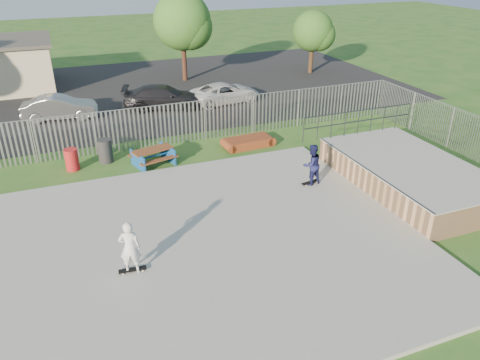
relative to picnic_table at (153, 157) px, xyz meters
name	(u,v)px	position (x,y,z in m)	size (l,w,h in m)	color
ground	(184,251)	(-0.54, -6.88, -0.38)	(120.00, 120.00, 0.00)	#25561D
concrete_slab	(184,249)	(-0.54, -6.88, -0.30)	(15.00, 12.00, 0.15)	#979792
quarter_pipe	(408,174)	(8.96, -5.84, 0.18)	(5.50, 7.05, 2.19)	tan
fence	(176,162)	(0.46, -2.30, 0.62)	(26.04, 16.02, 2.00)	gray
picnic_table	(153,157)	(0.00, 0.00, 0.00)	(2.07, 1.86, 0.74)	brown
funbox	(248,142)	(4.69, 0.43, -0.17)	(2.18, 1.19, 0.42)	maroon
trash_bin_red	(72,160)	(-3.34, 0.77, 0.09)	(0.56, 0.56, 0.94)	#AE1A1D
trash_bin_grey	(105,151)	(-1.90, 1.09, 0.15)	(0.63, 0.63, 1.05)	#27272A
parking_lot	(106,94)	(-0.54, 12.12, -0.37)	(40.00, 18.00, 0.02)	black
car_silver	(60,107)	(-3.49, 7.97, 0.30)	(1.40, 4.00, 1.32)	#A8A7AC
car_dark	(164,97)	(2.31, 7.72, 0.33)	(1.92, 4.71, 1.37)	black
car_white	(225,93)	(6.09, 7.54, 0.24)	(2.00, 4.34, 1.20)	silver
tree_mid	(182,21)	(5.26, 13.71, 3.71)	(3.94, 3.94, 6.08)	#43271B
tree_right	(313,31)	(14.80, 12.43, 2.71)	(2.98, 2.98, 4.60)	#452F1B
skateboard_a	(310,183)	(5.36, -4.43, -0.19)	(0.82, 0.34, 0.08)	black
skateboard_b	(133,270)	(-2.23, -7.51, -0.19)	(0.81, 0.27, 0.08)	black
skater_navy	(312,165)	(5.36, -4.43, 0.60)	(0.81, 0.63, 1.66)	#161947
skater_white	(130,248)	(-2.23, -7.51, 0.60)	(0.61, 0.40, 1.66)	silver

